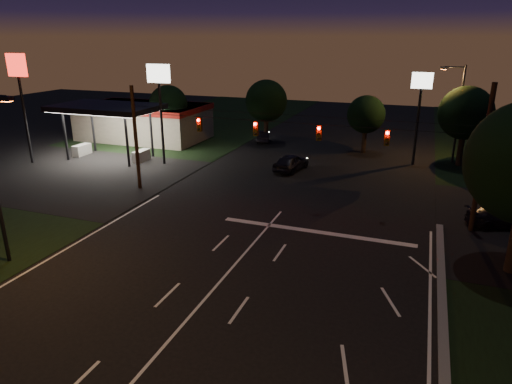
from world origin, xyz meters
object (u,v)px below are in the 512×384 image
at_px(utility_pole_right, 470,231).
at_px(car_oncoming_b, 263,136).
at_px(car_cross, 502,218).
at_px(car_oncoming_a, 291,162).

relative_size(utility_pole_right, car_oncoming_b, 2.39).
xyz_separation_m(car_oncoming_b, car_cross, (22.36, -18.17, 0.01)).
bearing_deg(utility_pole_right, car_oncoming_b, 136.54).
distance_m(utility_pole_right, car_oncoming_b, 28.27).
height_order(utility_pole_right, car_cross, utility_pole_right).
bearing_deg(car_cross, utility_pole_right, 106.62).
bearing_deg(car_oncoming_b, car_cross, 122.85).
height_order(utility_pole_right, car_oncoming_a, utility_pole_right).
distance_m(car_oncoming_a, car_oncoming_b, 12.13).
relative_size(car_oncoming_b, car_cross, 0.87).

